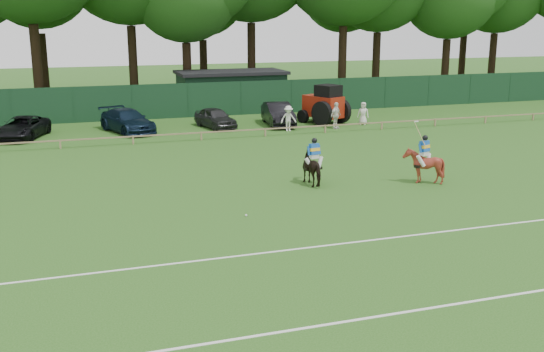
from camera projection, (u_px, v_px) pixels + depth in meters
name	position (u px, v px, depth m)	size (l,w,h in m)	color
ground	(286.00, 239.00, 21.03)	(160.00, 160.00, 0.00)	#1E4C14
horse_dark	(314.00, 168.00, 27.77)	(0.79, 1.74, 1.47)	black
horse_chestnut	(423.00, 166.00, 27.92)	(1.28, 1.43, 1.58)	maroon
suv_black	(22.00, 128.00, 38.33)	(2.16, 4.68, 1.30)	black
sedan_navy	(127.00, 121.00, 40.38)	(2.04, 5.01, 1.45)	#102034
hatch_grey	(215.00, 118.00, 41.97)	(1.57, 3.90, 1.33)	#2D2C2F
estate_black	(278.00, 114.00, 42.99)	(1.60, 4.60, 1.52)	black
spectator_left	(288.00, 118.00, 40.74)	(1.05, 0.61, 1.63)	silver
spectator_mid	(336.00, 116.00, 41.59)	(1.02, 0.42, 1.74)	silver
spectator_right	(363.00, 113.00, 43.18)	(0.75, 0.49, 1.54)	silver
rider_dark	(314.00, 153.00, 27.59)	(0.93, 0.42, 1.41)	silver
rider_chestnut	(425.00, 150.00, 27.74)	(0.98, 0.55, 2.05)	silver
polo_ball	(246.00, 215.00, 23.39)	(0.09, 0.09, 0.09)	silver
pitch_lines	(328.00, 279.00, 17.80)	(60.00, 5.10, 0.01)	silver
pitch_rail	(184.00, 134.00, 37.50)	(62.10, 0.10, 0.50)	#997F5B
perimeter_fence	(161.00, 101.00, 45.60)	(92.08, 0.08, 2.50)	#14351E
utility_shed	(231.00, 90.00, 50.11)	(8.40, 4.40, 3.04)	#14331E
tree_row	(171.00, 104.00, 53.88)	(96.00, 12.00, 21.00)	#26561C
tractor	(325.00, 105.00, 43.53)	(3.23, 3.76, 2.67)	maroon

